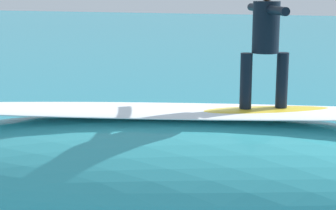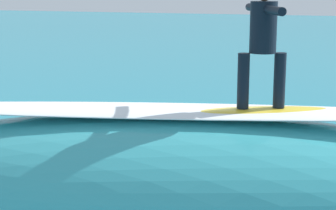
{
  "view_description": "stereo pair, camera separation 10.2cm",
  "coord_description": "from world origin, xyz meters",
  "views": [
    {
      "loc": [
        -2.85,
        9.07,
        3.39
      ],
      "look_at": [
        0.32,
        0.04,
        1.37
      ],
      "focal_mm": 60.3,
      "sensor_mm": 36.0,
      "label": 1
    },
    {
      "loc": [
        -2.94,
        9.03,
        3.39
      ],
      "look_at": [
        0.32,
        0.04,
        1.37
      ],
      "focal_mm": 60.3,
      "sensor_mm": 36.0,
      "label": 2
    }
  ],
  "objects": [
    {
      "name": "surfboard_riding",
      "position": [
        -1.75,
        2.52,
        1.93
      ],
      "size": [
        1.89,
        1.25,
        0.09
      ],
      "primitive_type": "ellipsoid",
      "rotation": [
        0.0,
        0.0,
        0.46
      ],
      "color": "yellow",
      "rests_on": "wave_crest"
    },
    {
      "name": "surfboard_paddling",
      "position": [
        2.39,
        -2.44,
        0.04
      ],
      "size": [
        1.91,
        1.81,
        0.08
      ],
      "primitive_type": "ellipsoid",
      "rotation": [
        0.0,
        0.0,
        0.74
      ],
      "color": "yellow",
      "rests_on": "ground_plane"
    },
    {
      "name": "surfer_paddling",
      "position": [
        2.3,
        -2.52,
        0.2
      ],
      "size": [
        1.29,
        1.21,
        0.29
      ],
      "rotation": [
        0.0,
        0.0,
        0.74
      ],
      "color": "black",
      "rests_on": "surfboard_paddling"
    },
    {
      "name": "wave_foam_lip",
      "position": [
        -0.69,
        2.81,
        1.92
      ],
      "size": [
        7.15,
        2.76,
        0.08
      ],
      "primitive_type": "ellipsoid",
      "rotation": [
        0.0,
        0.0,
        0.27
      ],
      "color": "white",
      "rests_on": "wave_crest"
    },
    {
      "name": "wave_crest",
      "position": [
        -0.69,
        2.81,
        0.94
      ],
      "size": [
        8.81,
        4.67,
        1.88
      ],
      "primitive_type": "ellipsoid",
      "rotation": [
        0.0,
        0.0,
        0.27
      ],
      "color": "teal",
      "rests_on": "ground_plane"
    },
    {
      "name": "ground_plane",
      "position": [
        0.0,
        0.0,
        0.0
      ],
      "size": [
        120.0,
        120.0,
        0.0
      ],
      "primitive_type": "plane",
      "color": "teal"
    },
    {
      "name": "surfer_riding",
      "position": [
        -1.75,
        2.52,
        2.82
      ],
      "size": [
        0.69,
        1.27,
        1.45
      ],
      "rotation": [
        0.0,
        0.0,
        0.46
      ],
      "color": "black",
      "rests_on": "surfboard_riding"
    },
    {
      "name": "foam_patch_far",
      "position": [
        2.8,
        -0.56,
        0.04
      ],
      "size": [
        0.89,
        0.89,
        0.09
      ],
      "primitive_type": "ellipsoid",
      "rotation": [
        0.0,
        0.0,
        0.64
      ],
      "color": "white",
      "rests_on": "ground_plane"
    }
  ]
}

